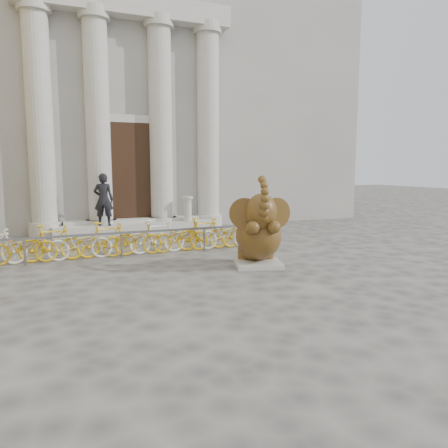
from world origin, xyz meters
name	(u,v)px	position (x,y,z in m)	size (l,w,h in m)	color
ground	(235,300)	(0.00, 0.00, 0.00)	(80.00, 80.00, 0.00)	#474442
classical_building	(109,95)	(0.00, 14.93, 5.98)	(22.00, 10.70, 12.00)	gray
entrance_steps	(135,227)	(0.00, 9.40, 0.18)	(6.00, 1.20, 0.36)	#A8A59E
elephant_statue	(259,234)	(1.72, 2.35, 0.83)	(1.52, 1.82, 2.29)	#A8A59E
bike_rack	(119,239)	(-1.32, 4.99, 0.50)	(9.79, 0.53, 1.00)	slate
pedestrian	(104,200)	(-1.19, 9.05, 1.32)	(0.70, 0.46, 1.92)	black
balustrade_post	(188,210)	(2.06, 9.10, 0.82)	(0.40, 0.40, 0.99)	#A8A59E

